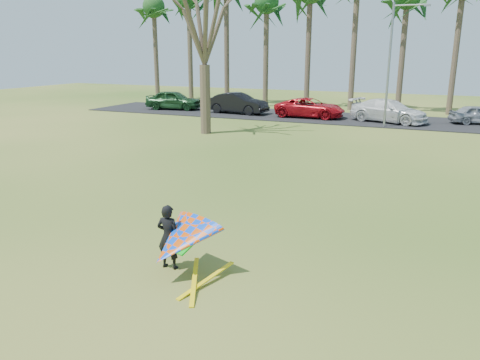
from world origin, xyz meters
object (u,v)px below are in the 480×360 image
at_px(car_0, 174,100).
at_px(kite_flyer, 179,241).
at_px(car_1, 238,103).
at_px(bare_tree_left, 204,18).
at_px(car_4, 479,115).
at_px(car_2, 310,108).
at_px(streetlight, 392,60).
at_px(car_3, 389,111).

height_order(car_0, kite_flyer, kite_flyer).
height_order(car_1, kite_flyer, kite_flyer).
height_order(bare_tree_left, car_4, bare_tree_left).
bearing_deg(bare_tree_left, car_4, 34.20).
height_order(car_1, car_2, car_1).
distance_m(car_0, car_4, 24.11).
relative_size(streetlight, car_4, 2.08).
relative_size(car_2, car_4, 1.38).
distance_m(streetlight, car_2, 7.43).
xyz_separation_m(car_4, kite_flyer, (-7.48, -28.27, 0.13)).
xyz_separation_m(streetlight, car_2, (-6.02, 2.37, -3.67)).
distance_m(car_3, car_4, 6.11).
bearing_deg(car_4, streetlight, 104.55).
height_order(bare_tree_left, kite_flyer, bare_tree_left).
bearing_deg(car_4, kite_flyer, 146.18).
bearing_deg(car_2, car_4, -82.06).
bearing_deg(car_0, bare_tree_left, -148.82).
distance_m(car_2, car_4, 11.85).
height_order(car_2, car_3, car_3).
bearing_deg(car_4, bare_tree_left, 105.20).
relative_size(streetlight, car_0, 1.65).
height_order(bare_tree_left, car_3, bare_tree_left).
relative_size(car_0, car_2, 0.91).
relative_size(car_0, car_3, 0.87).
bearing_deg(car_3, bare_tree_left, 151.58).
xyz_separation_m(bare_tree_left, car_0, (-8.18, 9.63, -6.03)).
bearing_deg(car_2, car_3, -90.69).
height_order(car_2, kite_flyer, kite_flyer).
relative_size(car_4, kite_flyer, 1.61).
distance_m(streetlight, car_1, 12.84).
xyz_separation_m(car_1, car_4, (17.85, 1.42, -0.18)).
relative_size(car_1, kite_flyer, 2.11).
xyz_separation_m(car_0, kite_flyer, (16.60, -27.09, -0.04)).
relative_size(car_3, kite_flyer, 2.32).
xyz_separation_m(car_3, kite_flyer, (-1.59, -26.66, -0.02)).
height_order(car_0, car_3, car_0).
xyz_separation_m(car_2, kite_flyer, (4.28, -26.83, 0.05)).
xyz_separation_m(car_0, car_4, (24.08, 1.17, -0.17)).
bearing_deg(car_2, car_0, 89.76).
bearing_deg(kite_flyer, bare_tree_left, 115.75).
bearing_deg(car_0, streetlight, -107.33).
relative_size(car_3, car_4, 1.45).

